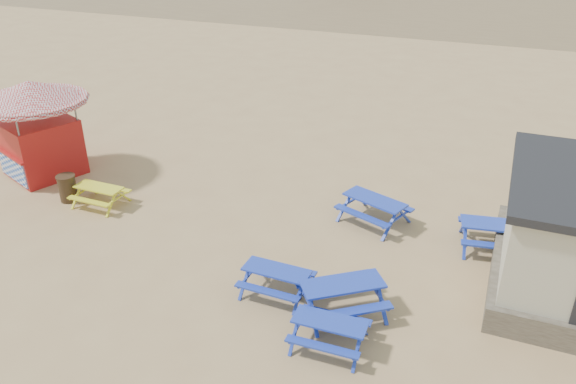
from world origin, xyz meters
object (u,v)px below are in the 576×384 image
at_px(picnic_table_yellow, 100,196).
at_px(ice_cream_kiosk, 35,117).
at_px(picnic_table_blue_b, 374,210).
at_px(litter_bin, 68,188).

bearing_deg(picnic_table_yellow, ice_cream_kiosk, 160.55).
relative_size(picnic_table_yellow, ice_cream_kiosk, 0.32).
xyz_separation_m(picnic_table_blue_b, litter_bin, (-9.96, -2.45, 0.06)).
distance_m(ice_cream_kiosk, litter_bin, 3.23).
bearing_deg(picnic_table_yellow, litter_bin, -173.21).
bearing_deg(picnic_table_blue_b, picnic_table_yellow, -144.60).
relative_size(picnic_table_blue_b, picnic_table_yellow, 1.47).
bearing_deg(ice_cream_kiosk, picnic_table_blue_b, 26.37).
bearing_deg(ice_cream_kiosk, picnic_table_yellow, 1.63).
bearing_deg(picnic_table_blue_b, litter_bin, -145.62).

